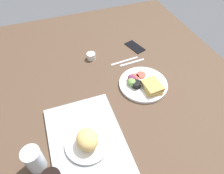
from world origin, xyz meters
TOP-DOWN VIEW (x-y plane):
  - ground_plane at (0.00, 0.00)cm, footprint 190.00×150.00cm
  - serving_tray at (-21.77, 24.10)cm, footprint 45.23×33.32cm
  - bread_plate_near at (-24.68, 24.06)cm, footprint 20.14×20.14cm
  - plate_with_salad at (0.12, -15.13)cm, footprint 27.51×27.51cm
  - drinking_glass at (-25.98, 46.29)cm, footprint 7.56×7.56cm
  - espresso_cup at (33.63, 5.83)cm, footprint 5.60×5.60cm
  - fork at (20.79, -17.55)cm, footprint 2.33×17.05cm
  - knife at (23.79, -13.55)cm, footprint 2.86×19.05cm
  - cell_phone at (35.13, -25.91)cm, footprint 15.90×11.19cm

SIDE VIEW (x-z plane):
  - ground_plane at x=0.00cm, z-range -3.00..0.00cm
  - fork at x=20.79cm, z-range 0.00..0.50cm
  - knife at x=23.79cm, z-range 0.00..0.50cm
  - cell_phone at x=35.13cm, z-range 0.00..0.80cm
  - serving_tray at x=-21.77cm, z-range 0.00..1.60cm
  - plate_with_salad at x=0.12cm, z-range -0.95..4.45cm
  - espresso_cup at x=33.63cm, z-range 0.00..4.00cm
  - bread_plate_near at x=-24.68cm, z-range 0.42..9.28cm
  - drinking_glass at x=-25.98cm, z-range 0.00..12.45cm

